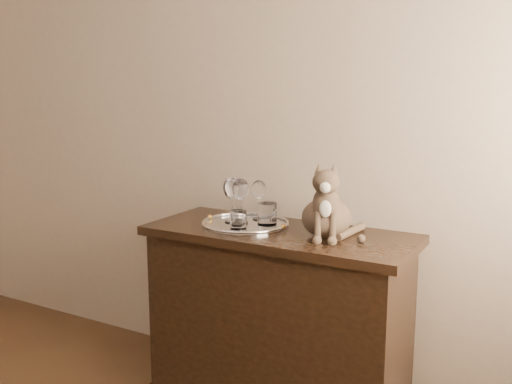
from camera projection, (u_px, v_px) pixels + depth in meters
wall_back at (205, 111)px, 2.99m from camera, size 4.00×0.10×2.70m
sideboard at (278, 321)px, 2.60m from camera, size 1.20×0.50×0.85m
tray at (245, 225)px, 2.61m from camera, size 0.40×0.40×0.01m
wine_glass_a at (237, 198)px, 2.67m from camera, size 0.08×0.08×0.21m
wine_glass_b at (259, 200)px, 2.69m from camera, size 0.07×0.07×0.19m
wine_glass_c at (232, 200)px, 2.63m from camera, size 0.08×0.08×0.21m
wine_glass_d at (241, 201)px, 2.61m from camera, size 0.08×0.08×0.21m
tumbler_b at (238, 220)px, 2.52m from camera, size 0.07×0.07×0.08m
tumbler_c at (267, 214)px, 2.59m from camera, size 0.09×0.09×0.10m
cat at (327, 199)px, 2.40m from camera, size 0.41×0.39×0.33m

